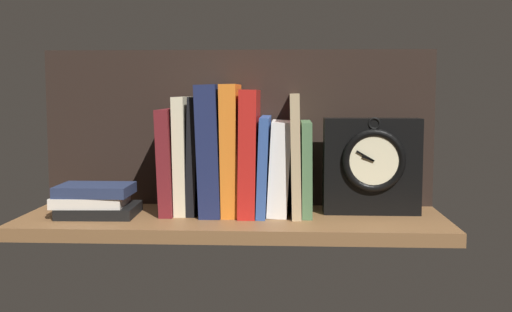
% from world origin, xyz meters
% --- Properties ---
extents(ground_plane, '(0.82, 0.27, 0.03)m').
position_xyz_m(ground_plane, '(0.00, 0.00, -0.01)').
color(ground_plane, brown).
extents(back_panel, '(0.82, 0.01, 0.33)m').
position_xyz_m(back_panel, '(0.00, 0.13, 0.16)').
color(back_panel, black).
rests_on(back_panel, ground_plane).
extents(book_maroon_dawkins, '(0.03, 0.15, 0.21)m').
position_xyz_m(book_maroon_dawkins, '(-0.13, 0.04, 0.10)').
color(book_maroon_dawkins, maroon).
rests_on(book_maroon_dawkins, ground_plane).
extents(book_cream_twain, '(0.03, 0.13, 0.23)m').
position_xyz_m(book_cream_twain, '(-0.10, 0.04, 0.12)').
color(book_cream_twain, beige).
rests_on(book_cream_twain, ground_plane).
extents(book_black_skeptic, '(0.03, 0.12, 0.23)m').
position_xyz_m(book_black_skeptic, '(-0.08, 0.04, 0.12)').
color(book_black_skeptic, black).
rests_on(book_black_skeptic, ground_plane).
extents(book_navy_bierce, '(0.05, 0.16, 0.26)m').
position_xyz_m(book_navy_bierce, '(-0.04, 0.04, 0.13)').
color(book_navy_bierce, '#192147').
rests_on(book_navy_bierce, ground_plane).
extents(book_orange_pandolfini, '(0.04, 0.15, 0.26)m').
position_xyz_m(book_orange_pandolfini, '(-0.01, 0.04, 0.13)').
color(book_orange_pandolfini, orange).
rests_on(book_orange_pandolfini, ground_plane).
extents(book_red_requiem, '(0.04, 0.17, 0.25)m').
position_xyz_m(book_red_requiem, '(0.03, 0.04, 0.12)').
color(book_red_requiem, red).
rests_on(book_red_requiem, ground_plane).
extents(book_blue_modern, '(0.02, 0.17, 0.19)m').
position_xyz_m(book_blue_modern, '(0.06, 0.04, 0.10)').
color(book_blue_modern, '#2D4C8E').
rests_on(book_blue_modern, ground_plane).
extents(book_white_catcher, '(0.05, 0.14, 0.19)m').
position_xyz_m(book_white_catcher, '(0.09, 0.04, 0.09)').
color(book_white_catcher, silver).
rests_on(book_white_catcher, ground_plane).
extents(book_tan_shortstories, '(0.02, 0.17, 0.24)m').
position_xyz_m(book_tan_shortstories, '(0.12, 0.04, 0.12)').
color(book_tan_shortstories, tan).
rests_on(book_tan_shortstories, ground_plane).
extents(book_green_romantic, '(0.02, 0.15, 0.18)m').
position_xyz_m(book_green_romantic, '(0.14, 0.04, 0.09)').
color(book_green_romantic, '#476B44').
rests_on(book_green_romantic, ground_plane).
extents(framed_clock, '(0.19, 0.07, 0.19)m').
position_xyz_m(framed_clock, '(0.27, 0.04, 0.10)').
color(framed_clock, black).
rests_on(framed_clock, ground_plane).
extents(book_stack_side, '(0.16, 0.12, 0.06)m').
position_xyz_m(book_stack_side, '(-0.27, -0.01, 0.03)').
color(book_stack_side, black).
rests_on(book_stack_side, ground_plane).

